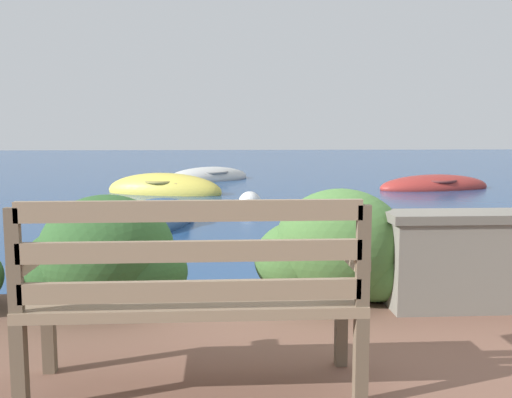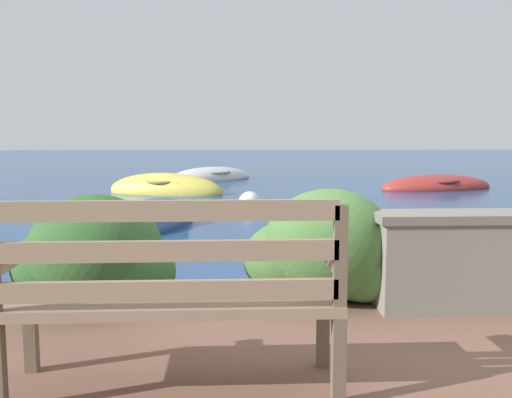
{
  "view_description": "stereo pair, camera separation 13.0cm",
  "coord_description": "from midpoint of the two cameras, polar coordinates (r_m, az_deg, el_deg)",
  "views": [
    {
      "loc": [
        -1.25,
        -4.27,
        1.44
      ],
      "look_at": [
        -0.6,
        6.41,
        0.16
      ],
      "focal_mm": 40.0,
      "sensor_mm": 36.0,
      "label": 1
    },
    {
      "loc": [
        -1.12,
        -4.28,
        1.44
      ],
      "look_at": [
        -0.6,
        6.41,
        0.16
      ],
      "focal_mm": 40.0,
      "sensor_mm": 36.0,
      "label": 2
    }
  ],
  "objects": [
    {
      "name": "rowboat_nearest",
      "position": [
        9.1,
        -9.94,
        -2.04
      ],
      "size": [
        1.66,
        3.02,
        0.63
      ],
      "rotation": [
        0.0,
        0.0,
        4.52
      ],
      "color": "#2D517A",
      "rests_on": "ground_plane"
    },
    {
      "name": "ground_plane",
      "position": [
        4.66,
        12.35,
        -11.31
      ],
      "size": [
        80.0,
        80.0,
        0.0
      ],
      "color": "navy"
    },
    {
      "name": "rowboat_outer",
      "position": [
        16.94,
        -4.35,
        2.11
      ],
      "size": [
        2.99,
        2.77,
        0.68
      ],
      "rotation": [
        0.0,
        0.0,
        3.83
      ],
      "color": "silver",
      "rests_on": "ground_plane"
    },
    {
      "name": "rowboat_mid",
      "position": [
        13.35,
        -8.76,
        0.84
      ],
      "size": [
        2.95,
        1.79,
        0.84
      ],
      "rotation": [
        0.0,
        0.0,
        5.96
      ],
      "color": "#DBC64C",
      "rests_on": "ground_plane"
    },
    {
      "name": "stone_wall",
      "position": [
        4.24,
        22.45,
        -5.66
      ],
      "size": [
        1.5,
        0.39,
        0.67
      ],
      "color": "slate",
      "rests_on": "patio_terrace"
    },
    {
      "name": "rowboat_far",
      "position": [
        14.92,
        17.85,
        1.15
      ],
      "size": [
        3.15,
        1.71,
        0.63
      ],
      "rotation": [
        0.0,
        0.0,
        0.22
      ],
      "color": "#9E2D28",
      "rests_on": "ground_plane"
    },
    {
      "name": "hedge_clump_centre",
      "position": [
        4.17,
        7.97,
        -5.25
      ],
      "size": [
        1.19,
        0.86,
        0.81
      ],
      "color": "#426B33",
      "rests_on": "patio_terrace"
    },
    {
      "name": "hedge_clump_left",
      "position": [
        4.11,
        -15.05,
        -5.75
      ],
      "size": [
        1.16,
        0.83,
        0.79
      ],
      "color": "#2D5628",
      "rests_on": "patio_terrace"
    },
    {
      "name": "hedge_clump_right",
      "position": [
        4.45,
        21.42,
        -6.05
      ],
      "size": [
        0.89,
        0.64,
        0.61
      ],
      "color": "#284C23",
      "rests_on": "patio_terrace"
    },
    {
      "name": "park_bench",
      "position": [
        2.68,
        -6.93,
        -9.11
      ],
      "size": [
        1.56,
        0.48,
        0.93
      ],
      "rotation": [
        0.0,
        0.0,
        0.04
      ],
      "color": "brown",
      "rests_on": "patio_terrace"
    },
    {
      "name": "mooring_buoy",
      "position": [
        10.91,
        -0.28,
        -0.37
      ],
      "size": [
        0.48,
        0.48,
        0.44
      ],
      "color": "white",
      "rests_on": "ground_plane"
    }
  ]
}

